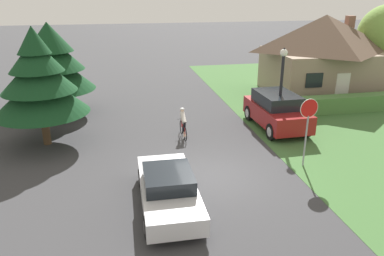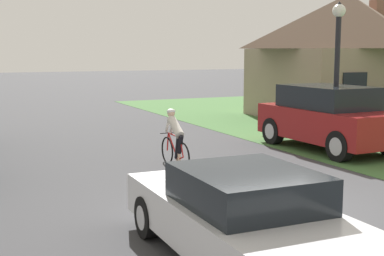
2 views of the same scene
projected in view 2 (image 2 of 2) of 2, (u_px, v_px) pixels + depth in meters
The scene contains 6 objects.
ground_plane at pixel (287, 212), 9.51m from camera, with size 140.00×140.00×0.00m, color #38383A.
cottage_house at pixel (347, 54), 23.09m from camera, with size 7.61×6.30×5.29m.
sedan_left_lane at pixel (244, 219), 7.04m from camera, with size 1.89×4.58×1.32m.
cyclist at pixel (175, 139), 13.17m from camera, with size 0.44×1.68×1.45m.
parked_suv_right at pixel (329, 118), 15.52m from camera, with size 2.19×4.46×1.86m.
street_lamp at pixel (337, 55), 15.03m from camera, with size 0.37×0.37×4.23m.
Camera 2 is at (-5.38, -7.65, 2.84)m, focal length 50.00 mm.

